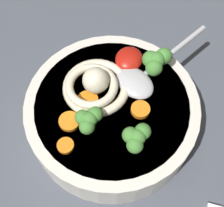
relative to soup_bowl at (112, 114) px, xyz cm
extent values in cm
cube|color=#474C56|center=(1.96, 3.97, -5.54)|extent=(105.65, 105.65, 4.31)
cylinder|color=silver|center=(0.00, 0.00, -0.11)|extent=(24.22, 24.22, 6.55)
cylinder|color=gold|center=(0.00, 0.00, 0.15)|extent=(21.31, 21.31, 6.03)
torus|color=beige|center=(-1.40, -2.79, 3.81)|extent=(9.34, 9.34, 1.29)
torus|color=beige|center=(-0.79, -3.20, 4.84)|extent=(10.01, 10.01, 1.16)
sphere|color=beige|center=(-1.40, -2.79, 5.49)|extent=(3.62, 3.62, 3.62)
ellipsoid|color=#B7B7BC|center=(-3.74, 1.99, 3.97)|extent=(6.70, 7.36, 1.60)
cylinder|color=#B7B7BC|center=(-10.36, 5.51, 3.97)|extent=(13.62, 7.75, 0.80)
ellipsoid|color=#B2190F|center=(-7.20, 0.06, 4.16)|extent=(4.39, 3.95, 1.98)
cylinder|color=#7A9E60|center=(4.14, -1.48, 3.72)|extent=(1.02, 1.02, 1.10)
sphere|color=#478938|center=(4.14, -1.48, 5.27)|extent=(2.01, 2.01, 2.01)
sphere|color=#478938|center=(5.14, -1.48, 5.08)|extent=(2.01, 2.01, 2.01)
sphere|color=#478938|center=(3.23, -1.12, 5.18)|extent=(2.01, 2.01, 2.01)
sphere|color=#478938|center=(4.14, -2.49, 5.12)|extent=(2.01, 2.01, 2.01)
cylinder|color=#7A9E60|center=(4.47, 4.87, 3.74)|extent=(1.06, 1.06, 1.14)
sphere|color=#478938|center=(4.47, 4.87, 5.35)|extent=(2.09, 2.09, 2.09)
sphere|color=#478938|center=(5.52, 4.87, 5.16)|extent=(2.09, 2.09, 2.09)
sphere|color=#478938|center=(3.52, 5.25, 5.26)|extent=(2.09, 2.09, 2.09)
sphere|color=#478938|center=(4.47, 3.82, 5.20)|extent=(2.09, 2.09, 2.09)
cylinder|color=#7A9E60|center=(-7.25, 4.30, 3.82)|extent=(1.21, 1.21, 1.29)
sphere|color=#478938|center=(-7.25, 4.30, 5.65)|extent=(2.37, 2.37, 2.37)
sphere|color=#478938|center=(-6.06, 4.30, 5.43)|extent=(2.37, 2.37, 2.37)
sphere|color=#478938|center=(-8.33, 4.73, 5.54)|extent=(2.37, 2.37, 2.37)
sphere|color=#478938|center=(-7.25, 3.11, 5.48)|extent=(2.37, 2.37, 2.37)
cylinder|color=orange|center=(7.82, -3.45, 3.45)|extent=(2.16, 2.16, 0.56)
cylinder|color=orange|center=(0.77, -3.24, 3.46)|extent=(2.89, 2.89, 0.59)
cylinder|color=orange|center=(4.54, -4.32, 3.46)|extent=(2.82, 2.82, 0.57)
cylinder|color=orange|center=(-0.19, 3.65, 3.53)|extent=(2.58, 2.58, 0.72)
camera|label=1|loc=(19.29, 6.82, 40.12)|focal=49.65mm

